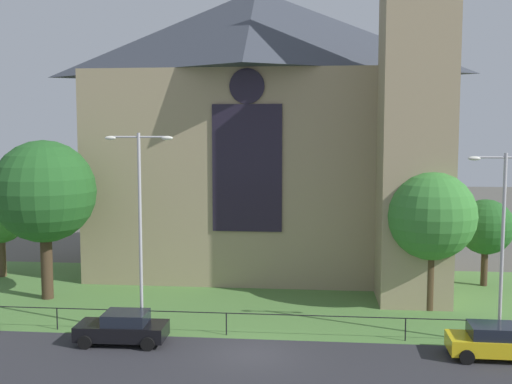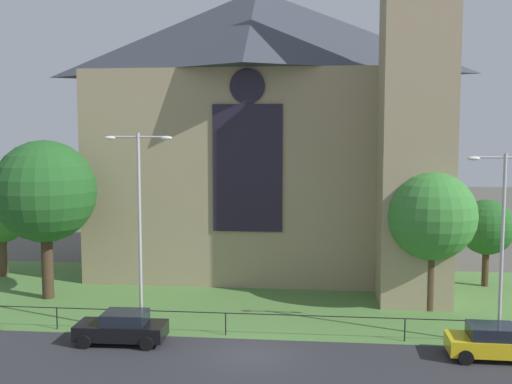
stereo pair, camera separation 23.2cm
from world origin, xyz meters
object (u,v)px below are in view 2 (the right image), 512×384
at_px(tree_left_near, 45,192).
at_px(parked_car_yellow, 495,342).
at_px(tree_right_far, 487,227).
at_px(church_building, 267,128).
at_px(streetlamp_far, 503,226).
at_px(tree_right_near, 432,217).
at_px(parked_car_black, 122,328).
at_px(tree_left_far, 1,218).
at_px(streetlamp_near, 139,210).

xyz_separation_m(tree_left_near, parked_car_yellow, (23.97, -7.51, -5.69)).
xyz_separation_m(tree_right_far, parked_car_yellow, (-2.97, -13.30, -3.10)).
distance_m(church_building, parked_car_yellow, 22.23).
xyz_separation_m(church_building, tree_right_far, (14.49, -3.16, -6.43)).
bearing_deg(streetlamp_far, tree_right_near, 111.77).
bearing_deg(parked_car_black, tree_left_near, -47.31).
distance_m(tree_right_near, streetlamp_far, 6.00).
xyz_separation_m(tree_right_near, parked_car_black, (-15.40, -7.13, -4.55)).
xyz_separation_m(tree_left_far, parked_car_black, (12.64, -12.47, -3.32)).
bearing_deg(streetlamp_near, tree_left_far, 140.27).
bearing_deg(tree_left_far, parked_car_yellow, -23.24).
relative_size(tree_right_near, streetlamp_far, 0.87).
bearing_deg(tree_left_near, parked_car_yellow, -17.40).
bearing_deg(streetlamp_far, tree_left_far, 160.20).
distance_m(tree_left_near, tree_right_far, 27.67).
relative_size(streetlamp_far, parked_car_black, 2.12).
relative_size(streetlamp_near, parked_car_black, 2.34).
height_order(tree_right_far, streetlamp_near, streetlamp_near).
relative_size(tree_right_far, streetlamp_far, 0.63).
distance_m(streetlamp_far, parked_car_yellow, 5.28).
bearing_deg(tree_right_far, parked_car_black, -146.81).
distance_m(church_building, parked_car_black, 19.58).
distance_m(church_building, tree_left_near, 15.81).
distance_m(tree_right_near, parked_car_black, 17.57).
bearing_deg(tree_right_near, tree_left_far, 169.23).
distance_m(tree_left_far, streetlamp_near, 17.17).
height_order(tree_right_near, streetlamp_far, streetlamp_far).
xyz_separation_m(tree_left_near, streetlamp_far, (24.62, -5.69, -0.78)).
bearing_deg(tree_left_near, tree_right_near, -0.33).
height_order(streetlamp_far, parked_car_yellow, streetlamp_far).
bearing_deg(tree_right_near, streetlamp_near, -159.58).
height_order(tree_left_far, parked_car_black, tree_left_far).
distance_m(tree_right_far, streetlamp_far, 11.84).
relative_size(church_building, tree_right_near, 3.33).
distance_m(tree_right_near, streetlamp_near, 15.96).
relative_size(tree_right_far, parked_car_black, 1.34).
xyz_separation_m(church_building, streetlamp_far, (12.17, -14.64, -4.62)).
bearing_deg(parked_car_yellow, parked_car_black, -179.70).
bearing_deg(church_building, streetlamp_far, -50.26).
distance_m(church_building, tree_right_far, 16.16).
bearing_deg(church_building, streetlamp_near, -108.83).
distance_m(church_building, tree_right_near, 14.36).
xyz_separation_m(tree_right_far, streetlamp_near, (-19.48, -11.47, 2.30)).
bearing_deg(streetlamp_near, church_building, 71.17).
bearing_deg(tree_left_near, parked_car_black, -46.06).
height_order(tree_right_near, tree_left_far, tree_right_near).
relative_size(church_building, tree_left_near, 2.74).
relative_size(tree_right_near, tree_left_near, 0.82).
bearing_deg(church_building, parked_car_black, -108.61).
height_order(parked_car_black, parked_car_yellow, same).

